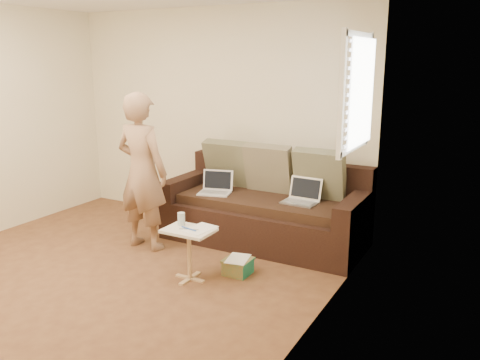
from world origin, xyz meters
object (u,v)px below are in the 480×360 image
(laptop_white, at_px, (214,194))
(side_table, at_px, (189,254))
(sofa, at_px, (264,205))
(laptop_silver, at_px, (300,203))
(person, at_px, (142,172))
(striped_box, at_px, (238,266))
(drinking_glass, at_px, (181,219))

(laptop_white, height_order, side_table, laptop_white)
(sofa, height_order, laptop_silver, sofa)
(laptop_silver, bearing_deg, laptop_white, -170.99)
(sofa, bearing_deg, side_table, -98.22)
(sofa, distance_m, person, 1.37)
(side_table, bearing_deg, laptop_white, 109.41)
(sofa, xyz_separation_m, striped_box, (0.16, -0.90, -0.35))
(laptop_white, distance_m, person, 0.85)
(drinking_glass, bearing_deg, side_table, -26.41)
(drinking_glass, height_order, striped_box, drinking_glass)
(laptop_silver, bearing_deg, side_table, -114.96)
(laptop_silver, bearing_deg, striped_box, -105.25)
(sofa, bearing_deg, drinking_glass, -104.43)
(person, height_order, drinking_glass, person)
(sofa, bearing_deg, laptop_white, -163.97)
(laptop_silver, height_order, laptop_white, laptop_white)
(person, relative_size, striped_box, 6.72)
(laptop_silver, xyz_separation_m, side_table, (-0.61, -1.16, -0.27))
(person, bearing_deg, laptop_silver, -153.66)
(person, distance_m, striped_box, 1.45)
(laptop_silver, xyz_separation_m, laptop_white, (-0.98, -0.11, 0.00))
(person, bearing_deg, striped_box, 174.55)
(laptop_white, distance_m, drinking_glass, 1.03)
(sofa, height_order, drinking_glass, sofa)
(person, bearing_deg, side_table, 153.96)
(striped_box, bearing_deg, side_table, -136.68)
(drinking_glass, bearing_deg, laptop_silver, 56.50)
(laptop_silver, distance_m, drinking_glass, 1.32)
(laptop_white, xyz_separation_m, side_table, (0.37, -1.06, -0.27))
(side_table, bearing_deg, drinking_glass, 153.59)
(laptop_silver, height_order, person, person)
(sofa, distance_m, laptop_white, 0.58)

